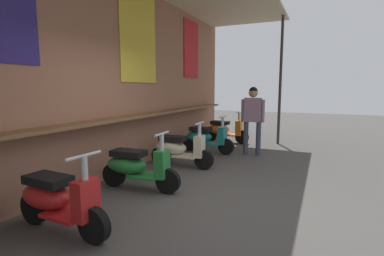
{
  "coord_description": "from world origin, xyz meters",
  "views": [
    {
      "loc": [
        -3.78,
        -1.65,
        1.65
      ],
      "look_at": [
        2.03,
        0.98,
        0.77
      ],
      "focal_mm": 27.03,
      "sensor_mm": 36.0,
      "label": 1
    }
  ],
  "objects_px": {
    "scooter_red": "(56,199)",
    "scooter_cream": "(178,149)",
    "scooter_green": "(135,166)",
    "shopper_browsing": "(253,113)",
    "scooter_teal": "(205,137)",
    "scooter_orange": "(224,130)"
  },
  "relations": [
    {
      "from": "scooter_red",
      "to": "scooter_cream",
      "type": "distance_m",
      "value": 3.07
    },
    {
      "from": "scooter_green",
      "to": "shopper_browsing",
      "type": "height_order",
      "value": "shopper_browsing"
    },
    {
      "from": "scooter_red",
      "to": "scooter_green",
      "type": "relative_size",
      "value": 1.0
    },
    {
      "from": "scooter_cream",
      "to": "scooter_teal",
      "type": "relative_size",
      "value": 1.0
    },
    {
      "from": "scooter_red",
      "to": "scooter_green",
      "type": "height_order",
      "value": "same"
    },
    {
      "from": "scooter_cream",
      "to": "scooter_red",
      "type": "bearing_deg",
      "value": -92.51
    },
    {
      "from": "scooter_red",
      "to": "shopper_browsing",
      "type": "height_order",
      "value": "shopper_browsing"
    },
    {
      "from": "scooter_red",
      "to": "scooter_teal",
      "type": "height_order",
      "value": "same"
    },
    {
      "from": "shopper_browsing",
      "to": "scooter_red",
      "type": "bearing_deg",
      "value": -16.72
    },
    {
      "from": "scooter_orange",
      "to": "scooter_red",
      "type": "bearing_deg",
      "value": -89.44
    },
    {
      "from": "scooter_green",
      "to": "scooter_cream",
      "type": "height_order",
      "value": "same"
    },
    {
      "from": "scooter_green",
      "to": "shopper_browsing",
      "type": "xyz_separation_m",
      "value": [
        3.29,
        -1.17,
        0.65
      ]
    },
    {
      "from": "scooter_teal",
      "to": "scooter_orange",
      "type": "bearing_deg",
      "value": 92.68
    },
    {
      "from": "scooter_green",
      "to": "shopper_browsing",
      "type": "distance_m",
      "value": 3.55
    },
    {
      "from": "scooter_orange",
      "to": "scooter_green",
      "type": "bearing_deg",
      "value": -89.44
    },
    {
      "from": "scooter_cream",
      "to": "shopper_browsing",
      "type": "relative_size",
      "value": 0.83
    },
    {
      "from": "scooter_cream",
      "to": "shopper_browsing",
      "type": "bearing_deg",
      "value": 53.99
    },
    {
      "from": "scooter_teal",
      "to": "shopper_browsing",
      "type": "xyz_separation_m",
      "value": [
        0.24,
        -1.17,
        0.65
      ]
    },
    {
      "from": "scooter_red",
      "to": "shopper_browsing",
      "type": "distance_m",
      "value": 5.01
    },
    {
      "from": "scooter_cream",
      "to": "scooter_orange",
      "type": "xyz_separation_m",
      "value": [
        3.06,
        0.0,
        0.0
      ]
    },
    {
      "from": "scooter_teal",
      "to": "scooter_orange",
      "type": "distance_m",
      "value": 1.53
    },
    {
      "from": "scooter_teal",
      "to": "scooter_cream",
      "type": "bearing_deg",
      "value": -87.32
    }
  ]
}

